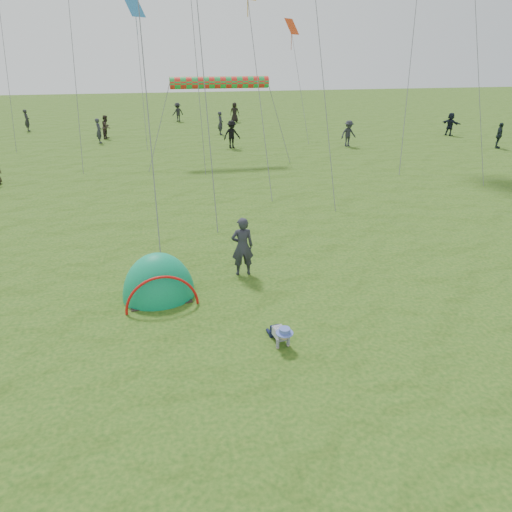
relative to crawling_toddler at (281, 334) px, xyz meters
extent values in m
plane|color=#1C4312|center=(-0.29, 0.24, -0.26)|extent=(140.00, 140.00, 0.00)
ellipsoid|color=#12795A|center=(-2.52, 2.73, -0.26)|extent=(1.99, 1.70, 2.39)
imported|color=#282832|center=(-0.16, 3.53, 0.59)|extent=(0.63, 0.42, 1.71)
imported|color=#232327|center=(-12.14, 32.78, 0.58)|extent=(0.60, 0.72, 1.68)
imported|color=#24252D|center=(10.42, 21.14, 0.59)|extent=(1.19, 0.81, 1.69)
imported|color=black|center=(5.02, 34.53, 0.59)|extent=(0.97, 0.80, 1.70)
imported|color=black|center=(19.73, 23.68, 0.58)|extent=(1.00, 1.63, 1.68)
imported|color=#25252F|center=(2.75, 27.80, 0.59)|extent=(0.45, 0.65, 1.71)
imported|color=#342925|center=(-5.66, 27.85, 0.57)|extent=(0.83, 0.95, 1.65)
imported|color=black|center=(2.69, 22.21, 0.63)|extent=(1.28, 0.93, 1.78)
imported|color=#2B2C36|center=(-6.02, 26.04, 0.57)|extent=(0.53, 0.68, 1.67)
imported|color=#1B252A|center=(19.83, 18.42, 0.56)|extent=(0.89, 1.02, 1.64)
imported|color=black|center=(-0.01, 35.87, 0.57)|extent=(1.23, 1.04, 1.66)
cylinder|color=red|center=(1.48, 18.60, 4.04)|extent=(5.44, 0.64, 0.64)
plane|color=teal|center=(-2.81, 27.77, 8.28)|extent=(1.36, 1.36, 1.11)
plane|color=red|center=(8.14, 27.54, 7.27)|extent=(1.31, 1.31, 1.07)
camera|label=1|loc=(-2.29, -7.97, 5.53)|focal=32.00mm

